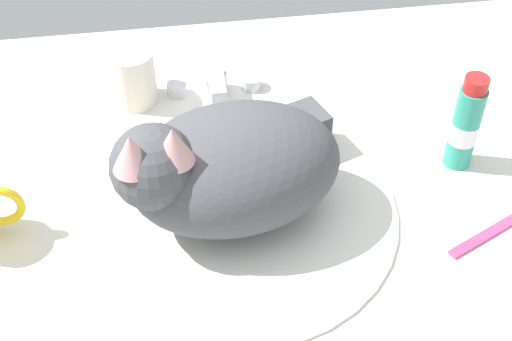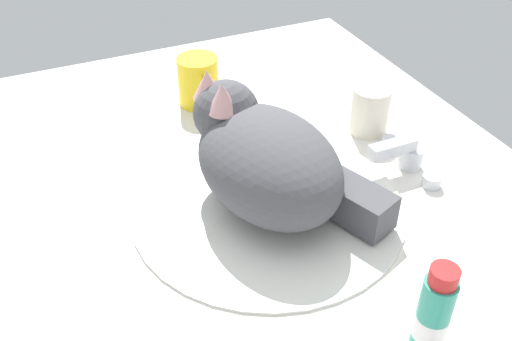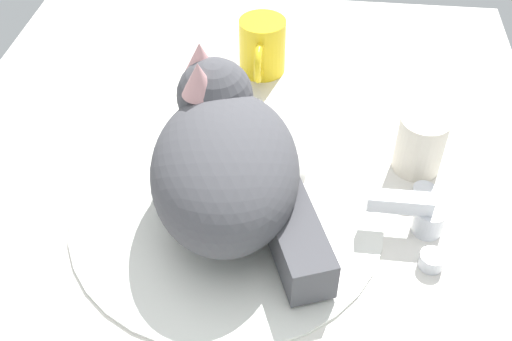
{
  "view_description": "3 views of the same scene",
  "coord_description": "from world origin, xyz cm",
  "px_view_note": "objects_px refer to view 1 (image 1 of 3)",
  "views": [
    {
      "loc": [
        -6.11,
        -56.92,
        62.1
      ],
      "look_at": [
        2.48,
        1.02,
        5.72
      ],
      "focal_mm": 50.47,
      "sensor_mm": 36.0,
      "label": 1
    },
    {
      "loc": [
        55.86,
        -26.74,
        53.12
      ],
      "look_at": [
        -0.34,
        -1.68,
        6.71
      ],
      "focal_mm": 41.07,
      "sensor_mm": 36.0,
      "label": 2
    },
    {
      "loc": [
        49.59,
        9.08,
        55.05
      ],
      "look_at": [
        -2.32,
        3.24,
        5.36
      ],
      "focal_mm": 42.99,
      "sensor_mm": 36.0,
      "label": 3
    }
  ],
  "objects_px": {
    "faucet": "(215,83)",
    "toothbrush": "(502,224)",
    "toothpaste_bottle": "(465,125)",
    "rinse_cup": "(133,77)",
    "cat": "(225,166)"
  },
  "relations": [
    {
      "from": "cat",
      "to": "toothpaste_bottle",
      "type": "distance_m",
      "value": 0.3
    },
    {
      "from": "faucet",
      "to": "toothbrush",
      "type": "xyz_separation_m",
      "value": [
        0.3,
        -0.29,
        -0.02
      ]
    },
    {
      "from": "cat",
      "to": "rinse_cup",
      "type": "bearing_deg",
      "value": 113.18
    },
    {
      "from": "rinse_cup",
      "to": "toothbrush",
      "type": "xyz_separation_m",
      "value": [
        0.41,
        -0.3,
        -0.03
      ]
    },
    {
      "from": "cat",
      "to": "toothpaste_bottle",
      "type": "bearing_deg",
      "value": 8.84
    },
    {
      "from": "rinse_cup",
      "to": "cat",
      "type": "bearing_deg",
      "value": -66.82
    },
    {
      "from": "faucet",
      "to": "toothbrush",
      "type": "height_order",
      "value": "faucet"
    },
    {
      "from": "toothpaste_bottle",
      "to": "toothbrush",
      "type": "bearing_deg",
      "value": -83.22
    },
    {
      "from": "faucet",
      "to": "toothpaste_bottle",
      "type": "height_order",
      "value": "toothpaste_bottle"
    },
    {
      "from": "rinse_cup",
      "to": "toothbrush",
      "type": "distance_m",
      "value": 0.51
    },
    {
      "from": "rinse_cup",
      "to": "toothbrush",
      "type": "height_order",
      "value": "rinse_cup"
    },
    {
      "from": "faucet",
      "to": "toothpaste_bottle",
      "type": "distance_m",
      "value": 0.34
    },
    {
      "from": "cat",
      "to": "toothbrush",
      "type": "relative_size",
      "value": 2.06
    },
    {
      "from": "faucet",
      "to": "rinse_cup",
      "type": "bearing_deg",
      "value": 176.72
    },
    {
      "from": "toothpaste_bottle",
      "to": "cat",
      "type": "bearing_deg",
      "value": -171.16
    }
  ]
}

